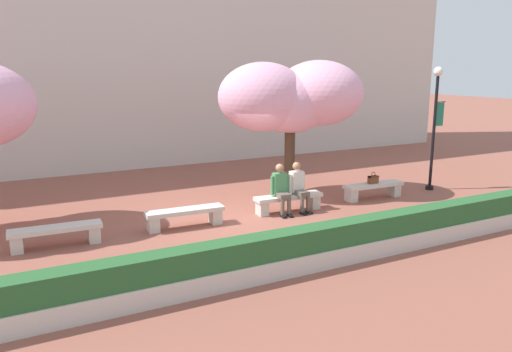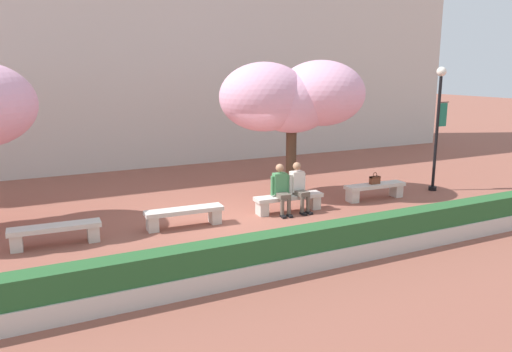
# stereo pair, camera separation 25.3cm
# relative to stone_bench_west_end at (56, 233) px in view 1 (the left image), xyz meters

# --- Properties ---
(ground_plane) EXTENTS (100.00, 100.00, 0.00)m
(ground_plane) POSITION_rel_stone_bench_west_end_xyz_m (4.26, 0.00, -0.30)
(ground_plane) COLOR #8E5142
(building_facade) EXTENTS (28.00, 4.00, 10.73)m
(building_facade) POSITION_rel_stone_bench_west_end_xyz_m (4.26, 9.34, 5.06)
(building_facade) COLOR beige
(building_facade) RESTS_ON ground
(stone_bench_west_end) EXTENTS (1.88, 0.51, 0.45)m
(stone_bench_west_end) POSITION_rel_stone_bench_west_end_xyz_m (0.00, 0.00, 0.00)
(stone_bench_west_end) COLOR beige
(stone_bench_west_end) RESTS_ON ground
(stone_bench_near_west) EXTENTS (1.88, 0.51, 0.45)m
(stone_bench_near_west) POSITION_rel_stone_bench_west_end_xyz_m (2.84, 0.00, 0.00)
(stone_bench_near_west) COLOR beige
(stone_bench_near_west) RESTS_ON ground
(stone_bench_center) EXTENTS (1.88, 0.51, 0.45)m
(stone_bench_center) POSITION_rel_stone_bench_west_end_xyz_m (5.68, 0.00, 0.00)
(stone_bench_center) COLOR beige
(stone_bench_center) RESTS_ON ground
(stone_bench_near_east) EXTENTS (1.88, 0.51, 0.45)m
(stone_bench_near_east) POSITION_rel_stone_bench_west_end_xyz_m (8.52, 0.00, 0.00)
(stone_bench_near_east) COLOR beige
(stone_bench_near_east) RESTS_ON ground
(person_seated_left) EXTENTS (0.51, 0.71, 1.29)m
(person_seated_left) POSITION_rel_stone_bench_west_end_xyz_m (5.42, -0.05, 0.39)
(person_seated_left) COLOR black
(person_seated_left) RESTS_ON ground
(person_seated_right) EXTENTS (0.51, 0.70, 1.29)m
(person_seated_right) POSITION_rel_stone_bench_west_end_xyz_m (5.94, -0.05, 0.39)
(person_seated_right) COLOR black
(person_seated_right) RESTS_ON ground
(handbag) EXTENTS (0.30, 0.15, 0.34)m
(handbag) POSITION_rel_stone_bench_west_end_xyz_m (8.51, 0.01, 0.27)
(handbag) COLOR brown
(handbag) RESTS_ON stone_bench_near_east
(cherry_tree_main) EXTENTS (4.16, 2.88, 3.90)m
(cherry_tree_main) POSITION_rel_stone_bench_west_end_xyz_m (6.66, 1.51, 2.56)
(cherry_tree_main) COLOR #473323
(cherry_tree_main) RESTS_ON ground
(lamp_post_with_banner) EXTENTS (0.54, 0.28, 3.71)m
(lamp_post_with_banner) POSITION_rel_stone_bench_west_end_xyz_m (10.82, 0.05, 1.94)
(lamp_post_with_banner) COLOR black
(lamp_post_with_banner) RESTS_ON ground
(planter_hedge_foreground) EXTENTS (12.60, 0.50, 0.80)m
(planter_hedge_foreground) POSITION_rel_stone_bench_west_end_xyz_m (4.26, -3.41, 0.08)
(planter_hedge_foreground) COLOR beige
(planter_hedge_foreground) RESTS_ON ground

